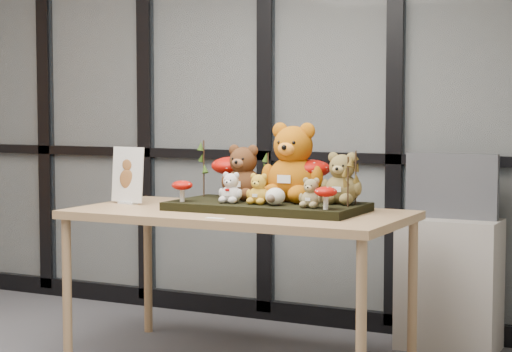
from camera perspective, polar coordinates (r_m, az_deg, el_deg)
The scene contains 23 objects.
glass_partition at distance 6.06m, azimuth -3.24°, elevation 4.84°, with size 4.90×0.06×2.78m.
display_table at distance 4.84m, azimuth -1.06°, elevation -2.91°, with size 1.75×0.88×0.82m.
diorama_tray at distance 4.83m, azimuth 0.67°, elevation -1.89°, with size 1.00×0.50×0.04m, color black.
bear_pooh_yellow at distance 4.87m, azimuth 2.33°, elevation 1.11°, with size 0.35×0.32×0.46m, color #B05B09, non-canonical shape.
bear_brown_medium at distance 4.96m, azimuth -0.77°, elevation 0.41°, with size 0.25×0.22×0.32m, color #4D2B15, non-canonical shape.
bear_tan_back at distance 4.77m, azimuth 5.33°, elevation 0.04°, with size 0.22×0.20×0.29m, color olive, non-canonical shape.
bear_small_yellow at distance 4.73m, azimuth 0.17°, elevation -0.69°, with size 0.13×0.12×0.17m, color gold, non-canonical shape.
bear_white_bow at distance 4.79m, azimuth -1.54°, elevation -0.62°, with size 0.13×0.12×0.18m, color silver, non-canonical shape.
bear_beige_small at distance 4.58m, azimuth 3.42°, elevation -0.94°, with size 0.13×0.11×0.16m, color #8F8052, non-canonical shape.
plush_cream_hedgehog at distance 4.67m, azimuth 1.19°, elevation -1.22°, with size 0.08×0.07×0.10m, color white, non-canonical shape.
mushroom_back_left at distance 5.10m, azimuth -1.52°, elevation 0.08°, with size 0.22×0.22×0.25m, color #A40B05, non-canonical shape.
mushroom_back_right at distance 4.88m, azimuth 3.32°, elevation -0.13°, with size 0.22×0.22×0.24m, color #A40B05, non-canonical shape.
mushroom_front_left at distance 4.87m, azimuth -4.56°, elevation -0.86°, with size 0.11×0.11×0.12m, color #A40B05, non-canonical shape.
mushroom_front_right at distance 4.50m, azimuth 4.32°, elevation -1.29°, with size 0.11×0.11×0.12m, color #A40B05, non-canonical shape.
sprig_green_far_left at distance 5.14m, azimuth -3.23°, elevation 0.47°, with size 0.05×0.05×0.31m, color #1A340B, non-canonical shape.
sprig_green_mid_left at distance 5.12m, azimuth -1.54°, elevation 0.05°, with size 0.05×0.05×0.24m, color #1A340B, non-canonical shape.
sprig_dry_far_right at distance 4.74m, azimuth 6.15°, elevation -0.10°, with size 0.05×0.05×0.28m, color brown, non-canonical shape.
sprig_dry_mid_right at distance 4.61m, azimuth 5.68°, elevation -0.36°, with size 0.05×0.05×0.25m, color brown, non-canonical shape.
sprig_green_centre at distance 5.03m, azimuth 0.75°, elevation 0.02°, with size 0.05×0.05×0.25m, color #1A340B, non-canonical shape.
sign_holder at distance 5.20m, azimuth -7.91°, elevation -0.07°, with size 0.23×0.07×0.32m.
label_card at distance 4.50m, azimuth -2.52°, elevation -2.61°, with size 0.10×0.03×0.00m, color white.
cabinet at distance 5.33m, azimuth 11.81°, elevation -6.53°, with size 0.55×0.32×0.74m, color #A69E94.
monitor at distance 5.27m, azimuth 11.95°, elevation -0.61°, with size 0.51×0.05×0.36m.
Camera 1 is at (3.00, -2.80, 1.37)m, focal length 65.00 mm.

